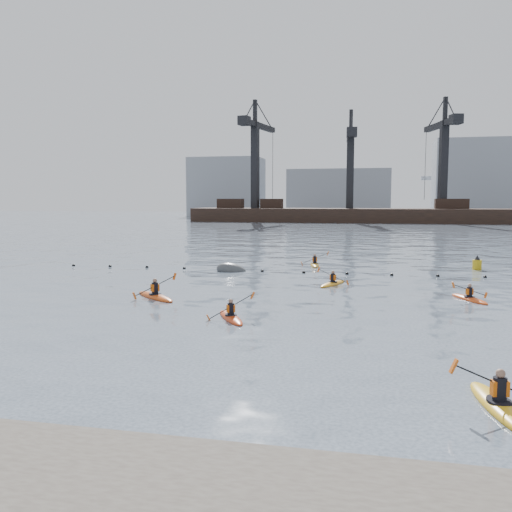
{
  "coord_description": "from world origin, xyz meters",
  "views": [
    {
      "loc": [
        5.83,
        -15.18,
        5.15
      ],
      "look_at": [
        1.0,
        6.7,
        2.8
      ],
      "focal_mm": 38.0,
      "sensor_mm": 36.0,
      "label": 1
    }
  ],
  "objects_px": {
    "mooring_buoy": "(232,271)",
    "nav_buoy": "(477,265)",
    "kayaker_0": "(231,317)",
    "kayaker_3": "(333,283)",
    "kayaker_4": "(469,298)",
    "kayaker_2": "(155,296)",
    "kayaker_5": "(315,264)",
    "kayaker_1": "(499,404)"
  },
  "relations": [
    {
      "from": "kayaker_2",
      "to": "nav_buoy",
      "type": "relative_size",
      "value": 2.71
    },
    {
      "from": "kayaker_0",
      "to": "kayaker_3",
      "type": "relative_size",
      "value": 0.98
    },
    {
      "from": "kayaker_1",
      "to": "nav_buoy",
      "type": "height_order",
      "value": "kayaker_1"
    },
    {
      "from": "kayaker_1",
      "to": "kayaker_2",
      "type": "height_order",
      "value": "kayaker_1"
    },
    {
      "from": "kayaker_5",
      "to": "nav_buoy",
      "type": "xyz_separation_m",
      "value": [
        11.98,
        0.1,
        0.27
      ]
    },
    {
      "from": "kayaker_0",
      "to": "kayaker_2",
      "type": "height_order",
      "value": "kayaker_2"
    },
    {
      "from": "kayaker_0",
      "to": "kayaker_1",
      "type": "bearing_deg",
      "value": -72.48
    },
    {
      "from": "mooring_buoy",
      "to": "nav_buoy",
      "type": "bearing_deg",
      "value": 15.37
    },
    {
      "from": "kayaker_3",
      "to": "kayaker_2",
      "type": "bearing_deg",
      "value": -121.89
    },
    {
      "from": "kayaker_2",
      "to": "nav_buoy",
      "type": "bearing_deg",
      "value": -8.75
    },
    {
      "from": "kayaker_1",
      "to": "kayaker_5",
      "type": "height_order",
      "value": "kayaker_1"
    },
    {
      "from": "mooring_buoy",
      "to": "kayaker_1",
      "type": "bearing_deg",
      "value": -60.82
    },
    {
      "from": "kayaker_1",
      "to": "kayaker_3",
      "type": "distance_m",
      "value": 19.62
    },
    {
      "from": "mooring_buoy",
      "to": "nav_buoy",
      "type": "distance_m",
      "value": 18.11
    },
    {
      "from": "mooring_buoy",
      "to": "kayaker_5",
      "type": "bearing_deg",
      "value": 40.59
    },
    {
      "from": "kayaker_4",
      "to": "nav_buoy",
      "type": "distance_m",
      "value": 13.31
    },
    {
      "from": "kayaker_0",
      "to": "kayaker_3",
      "type": "bearing_deg",
      "value": 41.13
    },
    {
      "from": "kayaker_0",
      "to": "kayaker_3",
      "type": "distance_m",
      "value": 11.06
    },
    {
      "from": "kayaker_0",
      "to": "kayaker_5",
      "type": "height_order",
      "value": "kayaker_0"
    },
    {
      "from": "kayaker_2",
      "to": "nav_buoy",
      "type": "xyz_separation_m",
      "value": [
        18.63,
        15.96,
        0.25
      ]
    },
    {
      "from": "kayaker_2",
      "to": "kayaker_3",
      "type": "height_order",
      "value": "kayaker_2"
    },
    {
      "from": "kayaker_1",
      "to": "kayaker_4",
      "type": "xyz_separation_m",
      "value": [
        1.72,
        15.27,
        -0.02
      ]
    },
    {
      "from": "kayaker_3",
      "to": "nav_buoy",
      "type": "relative_size",
      "value": 2.56
    },
    {
      "from": "kayaker_1",
      "to": "nav_buoy",
      "type": "relative_size",
      "value": 3.04
    },
    {
      "from": "kayaker_5",
      "to": "nav_buoy",
      "type": "height_order",
      "value": "kayaker_5"
    },
    {
      "from": "kayaker_1",
      "to": "kayaker_3",
      "type": "height_order",
      "value": "kayaker_1"
    },
    {
      "from": "kayaker_3",
      "to": "nav_buoy",
      "type": "distance_m",
      "value": 13.69
    },
    {
      "from": "kayaker_3",
      "to": "mooring_buoy",
      "type": "distance_m",
      "value": 8.95
    },
    {
      "from": "kayaker_0",
      "to": "kayaker_5",
      "type": "relative_size",
      "value": 0.92
    },
    {
      "from": "kayaker_0",
      "to": "nav_buoy",
      "type": "height_order",
      "value": "kayaker_0"
    },
    {
      "from": "kayaker_0",
      "to": "kayaker_5",
      "type": "bearing_deg",
      "value": 55.86
    },
    {
      "from": "kayaker_4",
      "to": "kayaker_1",
      "type": "bearing_deg",
      "value": 58.57
    },
    {
      "from": "kayaker_2",
      "to": "kayaker_3",
      "type": "xyz_separation_m",
      "value": [
        8.79,
        6.46,
        -0.02
      ]
    },
    {
      "from": "kayaker_1",
      "to": "kayaker_3",
      "type": "relative_size",
      "value": 1.19
    },
    {
      "from": "kayaker_2",
      "to": "kayaker_4",
      "type": "bearing_deg",
      "value": -39.06
    },
    {
      "from": "kayaker_0",
      "to": "mooring_buoy",
      "type": "xyz_separation_m",
      "value": [
        -4.03,
        15.17,
        -0.09
      ]
    },
    {
      "from": "kayaker_1",
      "to": "kayaker_2",
      "type": "xyz_separation_m",
      "value": [
        -14.31,
        12.37,
        0.0
      ]
    },
    {
      "from": "mooring_buoy",
      "to": "nav_buoy",
      "type": "xyz_separation_m",
      "value": [
        17.46,
        4.8,
        0.36
      ]
    },
    {
      "from": "kayaker_1",
      "to": "mooring_buoy",
      "type": "height_order",
      "value": "kayaker_1"
    },
    {
      "from": "kayaker_4",
      "to": "mooring_buoy",
      "type": "xyz_separation_m",
      "value": [
        -14.86,
        8.26,
        -0.09
      ]
    },
    {
      "from": "kayaker_2",
      "to": "kayaker_3",
      "type": "relative_size",
      "value": 1.06
    },
    {
      "from": "kayaker_4",
      "to": "kayaker_5",
      "type": "bearing_deg",
      "value": -79.06
    }
  ]
}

